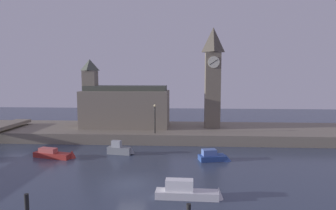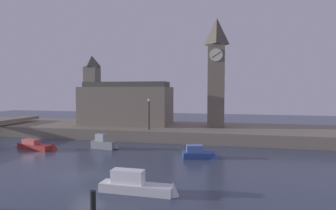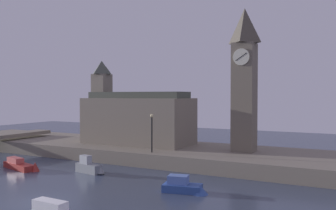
% 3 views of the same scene
% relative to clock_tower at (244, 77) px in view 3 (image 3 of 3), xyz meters
% --- Properties ---
extents(ground_plane, '(120.00, 120.00, 0.00)m').
position_rel_clock_tower_xyz_m(ground_plane, '(-9.16, -20.68, -9.61)').
color(ground_plane, '#384256').
extents(far_embankment, '(70.00, 12.00, 1.50)m').
position_rel_clock_tower_xyz_m(far_embankment, '(-9.16, -0.68, -8.86)').
color(far_embankment, slate).
rests_on(far_embankment, ground).
extents(clock_tower, '(2.58, 2.61, 15.62)m').
position_rel_clock_tower_xyz_m(clock_tower, '(0.00, 0.00, 0.00)').
color(clock_tower, '#6B6051').
rests_on(clock_tower, far_embankment).
extents(parliament_hall, '(13.77, 6.43, 10.80)m').
position_rel_clock_tower_xyz_m(parliament_hall, '(-14.27, 0.10, -4.78)').
color(parliament_hall, slate).
rests_on(parliament_hall, far_embankment).
extents(streetlamp, '(0.36, 0.36, 4.14)m').
position_rel_clock_tower_xyz_m(streetlamp, '(-8.57, -5.36, -5.54)').
color(streetlamp, black).
rests_on(streetlamp, far_embankment).
extents(boat_tour_blue, '(3.97, 2.11, 1.33)m').
position_rel_clock_tower_xyz_m(boat_tour_blue, '(-0.85, -13.16, -9.16)').
color(boat_tour_blue, '#2D4C93').
rests_on(boat_tour_blue, ground).
extents(boat_dinghy_red, '(5.42, 2.31, 1.41)m').
position_rel_clock_tower_xyz_m(boat_dinghy_red, '(-19.48, -13.14, -9.19)').
color(boat_dinghy_red, maroon).
rests_on(boat_dinghy_red, ground).
extents(boat_cruiser_grey, '(3.49, 1.43, 1.71)m').
position_rel_clock_tower_xyz_m(boat_cruiser_grey, '(-12.26, -11.16, -9.01)').
color(boat_cruiser_grey, gray).
rests_on(boat_cruiser_grey, ground).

